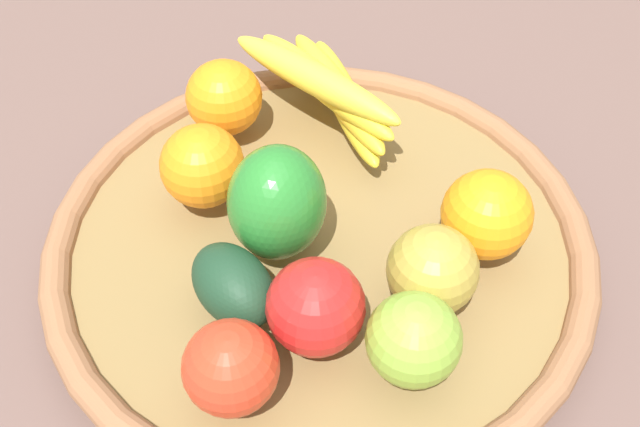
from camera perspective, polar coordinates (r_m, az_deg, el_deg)
ground_plane at (r=0.66m, az=-0.00°, el=-3.47°), size 2.40×2.40×0.00m
basket at (r=0.64m, az=-0.00°, el=-2.34°), size 0.46×0.46×0.04m
banana_bunch at (r=0.71m, az=0.79°, el=9.29°), size 0.13×0.19×0.07m
apple_2 at (r=0.53m, az=6.99°, el=-9.30°), size 0.07×0.07×0.07m
orange_0 at (r=0.64m, az=-8.75°, el=3.52°), size 0.09×0.09×0.07m
apple_3 at (r=0.56m, az=8.52°, el=-4.03°), size 0.07×0.07×0.07m
orange_2 at (r=0.70m, az=-7.16°, el=8.56°), size 0.09×0.09×0.07m
avocado at (r=0.56m, az=-6.53°, el=-5.29°), size 0.07×0.09×0.05m
apple_0 at (r=0.54m, az=-0.33°, el=-6.97°), size 0.10×0.10×0.07m
orange_1 at (r=0.60m, az=12.31°, el=-0.07°), size 0.10×0.10×0.07m
bell_pepper at (r=0.58m, az=-3.21°, el=0.83°), size 0.11×0.10×0.09m
apple_1 at (r=0.52m, az=-6.66°, el=-11.33°), size 0.08×0.08×0.07m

